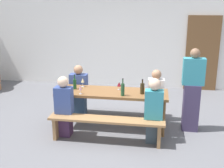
# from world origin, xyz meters

# --- Properties ---
(ground_plane) EXTENTS (24.00, 24.00, 0.00)m
(ground_plane) POSITION_xyz_m (0.00, 0.00, 0.00)
(ground_plane) COLOR slate
(back_wall) EXTENTS (14.00, 0.20, 3.20)m
(back_wall) POSITION_xyz_m (0.00, 3.08, 1.60)
(back_wall) COLOR white
(back_wall) RESTS_ON ground
(wooden_door) EXTENTS (0.90, 0.06, 2.10)m
(wooden_door) POSITION_xyz_m (2.09, 2.94, 1.05)
(wooden_door) COLOR brown
(wooden_door) RESTS_ON ground
(tasting_table) EXTENTS (2.17, 0.70, 0.75)m
(tasting_table) POSITION_xyz_m (0.00, 0.00, 0.67)
(tasting_table) COLOR brown
(tasting_table) RESTS_ON ground
(bench_near) EXTENTS (2.07, 0.30, 0.45)m
(bench_near) POSITION_xyz_m (0.00, -0.65, 0.36)
(bench_near) COLOR #9E7247
(bench_near) RESTS_ON ground
(bench_far) EXTENTS (2.07, 0.30, 0.45)m
(bench_far) POSITION_xyz_m (0.00, 0.65, 0.36)
(bench_far) COLOR #9E7247
(bench_far) RESTS_ON ground
(wine_bottle_0) EXTENTS (0.07, 0.07, 0.30)m
(wine_bottle_0) POSITION_xyz_m (-0.76, 0.04, 0.86)
(wine_bottle_0) COLOR #194723
(wine_bottle_0) RESTS_ON tasting_table
(wine_bottle_1) EXTENTS (0.07, 0.07, 0.33)m
(wine_bottle_1) POSITION_xyz_m (0.24, -0.23, 0.87)
(wine_bottle_1) COLOR #234C2D
(wine_bottle_1) RESTS_ON tasting_table
(wine_bottle_2) EXTENTS (0.08, 0.08, 0.29)m
(wine_bottle_2) POSITION_xyz_m (0.59, -0.06, 0.86)
(wine_bottle_2) COLOR #332814
(wine_bottle_2) RESTS_ON tasting_table
(wine_glass_0) EXTENTS (0.08, 0.08, 0.15)m
(wine_glass_0) POSITION_xyz_m (0.84, -0.00, 0.86)
(wine_glass_0) COLOR silver
(wine_glass_0) RESTS_ON tasting_table
(wine_glass_1) EXTENTS (0.07, 0.07, 0.18)m
(wine_glass_1) POSITION_xyz_m (-0.65, 0.22, 0.88)
(wine_glass_1) COLOR silver
(wine_glass_1) RESTS_ON tasting_table
(wine_glass_2) EXTENTS (0.08, 0.08, 0.16)m
(wine_glass_2) POSITION_xyz_m (0.12, 0.14, 0.86)
(wine_glass_2) COLOR silver
(wine_glass_2) RESTS_ON tasting_table
(wine_glass_3) EXTENTS (0.07, 0.07, 0.18)m
(wine_glass_3) POSITION_xyz_m (-0.57, -0.25, 0.87)
(wine_glass_3) COLOR silver
(wine_glass_3) RESTS_ON tasting_table
(seated_guest_near_0) EXTENTS (0.32, 0.24, 1.14)m
(seated_guest_near_0) POSITION_xyz_m (-0.82, -0.50, 0.55)
(seated_guest_near_0) COLOR #45294B
(seated_guest_near_0) RESTS_ON ground
(seated_guest_near_1) EXTENTS (0.32, 0.24, 1.18)m
(seated_guest_near_1) POSITION_xyz_m (0.82, -0.50, 0.58)
(seated_guest_near_1) COLOR #3D4C56
(seated_guest_near_1) RESTS_ON ground
(seated_guest_far_0) EXTENTS (0.38, 0.24, 1.14)m
(seated_guest_far_0) POSITION_xyz_m (-0.81, 0.50, 0.54)
(seated_guest_far_0) COLOR #324E70
(seated_guest_far_0) RESTS_ON ground
(seated_guest_far_1) EXTENTS (0.33, 0.24, 1.10)m
(seated_guest_far_1) POSITION_xyz_m (0.85, 0.50, 0.53)
(seated_guest_far_1) COLOR #34494D
(seated_guest_far_1) RESTS_ON ground
(standing_host) EXTENTS (0.40, 0.24, 1.62)m
(standing_host) POSITION_xyz_m (1.53, 0.12, 0.78)
(standing_host) COLOR #413657
(standing_host) RESTS_ON ground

